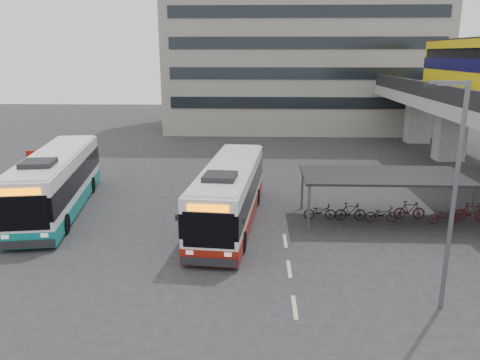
{
  "coord_description": "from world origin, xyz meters",
  "views": [
    {
      "loc": [
        1.14,
        -20.71,
        8.63
      ],
      "look_at": [
        0.22,
        3.58,
        2.0
      ],
      "focal_mm": 35.0,
      "sensor_mm": 36.0,
      "label": 1
    }
  ],
  "objects_px": {
    "bus_main": "(230,194)",
    "pedestrian": "(206,203)",
    "bus_teal": "(57,182)",
    "lamp_post": "(452,185)"
  },
  "relations": [
    {
      "from": "lamp_post",
      "to": "bus_main",
      "type": "bearing_deg",
      "value": 139.12
    },
    {
      "from": "pedestrian",
      "to": "lamp_post",
      "type": "distance_m",
      "value": 13.34
    },
    {
      "from": "bus_main",
      "to": "pedestrian",
      "type": "bearing_deg",
      "value": 153.84
    },
    {
      "from": "bus_main",
      "to": "pedestrian",
      "type": "distance_m",
      "value": 1.73
    },
    {
      "from": "bus_main",
      "to": "lamp_post",
      "type": "distance_m",
      "value": 11.68
    },
    {
      "from": "bus_teal",
      "to": "pedestrian",
      "type": "relative_size",
      "value": 7.49
    },
    {
      "from": "bus_teal",
      "to": "lamp_post",
      "type": "height_order",
      "value": "lamp_post"
    },
    {
      "from": "pedestrian",
      "to": "lamp_post",
      "type": "height_order",
      "value": "lamp_post"
    },
    {
      "from": "bus_teal",
      "to": "pedestrian",
      "type": "height_order",
      "value": "bus_teal"
    },
    {
      "from": "bus_teal",
      "to": "lamp_post",
      "type": "distance_m",
      "value": 20.37
    }
  ]
}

